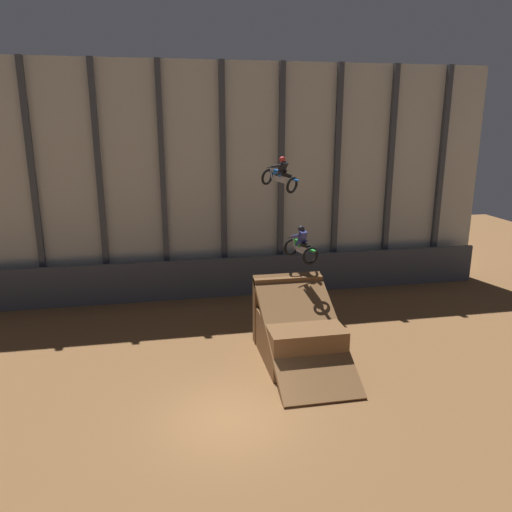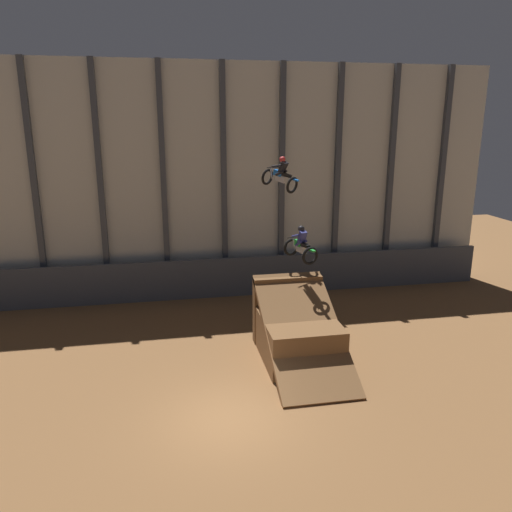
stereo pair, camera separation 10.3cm
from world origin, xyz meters
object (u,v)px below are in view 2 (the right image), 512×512
Objects in this scene: dirt_ramp at (296,331)px; rider_bike_left_air at (281,176)px; rider_bike_right_air at (301,246)px; hay_bale_trackside at (328,327)px.

rider_bike_left_air is (0.18, 3.68, 5.66)m from dirt_ramp.
rider_bike_right_air is at bearing -119.72° from rider_bike_left_air.
dirt_ramp is at bearing -137.43° from hay_bale_trackside.
rider_bike_left_air is at bearing 81.47° from rider_bike_right_air.
dirt_ramp is 3.43m from rider_bike_right_air.
rider_bike_left_air is 6.89m from hay_bale_trackside.
rider_bike_left_air reaches higher than dirt_ramp.
rider_bike_right_air reaches higher than dirt_ramp.
hay_bale_trackside is at bearing -3.51° from rider_bike_right_air.
rider_bike_left_air is 0.95× the size of rider_bike_right_air.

